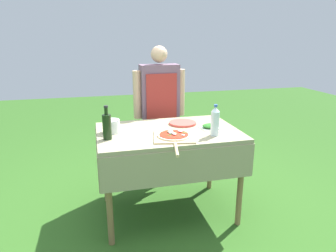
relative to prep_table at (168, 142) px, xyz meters
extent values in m
plane|color=#2D5B1E|center=(0.00, 0.00, -0.70)|extent=(12.00, 12.00, 0.00)
cube|color=gray|center=(0.00, 0.00, 0.09)|extent=(1.22, 0.80, 0.04)
cube|color=gray|center=(0.00, -0.41, -0.07)|extent=(1.22, 0.01, 0.28)
cube|color=gray|center=(0.00, 0.41, -0.07)|extent=(1.22, 0.01, 0.28)
cube|color=gray|center=(-0.61, 0.00, -0.07)|extent=(0.01, 0.80, 0.28)
cube|color=gray|center=(0.61, 0.00, -0.07)|extent=(0.01, 0.80, 0.28)
cylinder|color=olive|center=(-0.55, -0.34, -0.32)|extent=(0.05, 0.05, 0.77)
cylinder|color=olive|center=(0.55, -0.34, -0.32)|extent=(0.05, 0.05, 0.77)
cylinder|color=olive|center=(-0.55, 0.34, -0.32)|extent=(0.05, 0.05, 0.77)
cylinder|color=olive|center=(0.55, 0.34, -0.32)|extent=(0.05, 0.05, 0.77)
cylinder|color=#4C4C51|center=(0.14, 0.67, -0.33)|extent=(0.11, 0.11, 0.75)
cylinder|color=#4C4C51|center=(0.00, 0.66, -0.33)|extent=(0.11, 0.11, 0.75)
cube|color=#6B5166|center=(0.07, 0.66, 0.33)|extent=(0.41, 0.19, 0.56)
cube|color=#9E2D28|center=(0.07, 0.57, 0.12)|extent=(0.33, 0.02, 0.82)
cylinder|color=tan|center=(0.31, 0.67, 0.31)|extent=(0.09, 0.09, 0.50)
cylinder|color=tan|center=(-0.17, 0.65, 0.31)|extent=(0.09, 0.09, 0.50)
sphere|color=tan|center=(0.07, 0.66, 0.72)|extent=(0.17, 0.17, 0.17)
cube|color=#D1B27F|center=(0.00, -0.20, 0.11)|extent=(0.38, 0.38, 0.01)
cylinder|color=#D1B27F|center=(-0.06, -0.48, 0.11)|extent=(0.07, 0.25, 0.02)
cylinder|color=beige|center=(0.00, -0.20, 0.12)|extent=(0.27, 0.27, 0.01)
cylinder|color=red|center=(0.00, -0.20, 0.13)|extent=(0.24, 0.24, 0.00)
ellipsoid|color=white|center=(-0.02, -0.16, 0.14)|extent=(0.06, 0.05, 0.02)
ellipsoid|color=white|center=(0.07, -0.15, 0.14)|extent=(0.05, 0.05, 0.02)
ellipsoid|color=white|center=(0.00, -0.22, 0.14)|extent=(0.04, 0.04, 0.02)
ellipsoid|color=white|center=(0.06, -0.25, 0.14)|extent=(0.03, 0.03, 0.01)
ellipsoid|color=white|center=(-0.01, -0.19, 0.14)|extent=(0.04, 0.04, 0.02)
ellipsoid|color=white|center=(-0.03, -0.18, 0.14)|extent=(0.04, 0.04, 0.01)
ellipsoid|color=white|center=(0.00, -0.19, 0.14)|extent=(0.04, 0.04, 0.01)
ellipsoid|color=white|center=(-0.02, -0.15, 0.14)|extent=(0.04, 0.03, 0.01)
ellipsoid|color=#286B23|center=(-0.03, -0.19, 0.14)|extent=(0.03, 0.03, 0.00)
ellipsoid|color=#286B23|center=(-0.04, -0.14, 0.14)|extent=(0.02, 0.03, 0.00)
ellipsoid|color=#286B23|center=(0.10, -0.19, 0.14)|extent=(0.04, 0.02, 0.00)
ellipsoid|color=#286B23|center=(0.09, -0.19, 0.14)|extent=(0.02, 0.03, 0.00)
ellipsoid|color=#286B23|center=(-0.05, -0.22, 0.14)|extent=(0.04, 0.03, 0.00)
ellipsoid|color=#286B23|center=(0.02, -0.17, 0.14)|extent=(0.04, 0.02, 0.00)
cylinder|color=black|center=(-0.52, -0.11, 0.21)|extent=(0.07, 0.07, 0.20)
cylinder|color=black|center=(-0.52, -0.11, 0.33)|extent=(0.03, 0.03, 0.06)
cylinder|color=#232326|center=(-0.52, -0.11, 0.37)|extent=(0.03, 0.03, 0.02)
cylinder|color=silver|center=(0.34, -0.22, 0.21)|extent=(0.07, 0.07, 0.20)
cone|color=silver|center=(0.34, -0.22, 0.33)|extent=(0.07, 0.07, 0.04)
cylinder|color=#335BB2|center=(0.34, -0.22, 0.36)|extent=(0.03, 0.03, 0.02)
cube|color=silver|center=(0.38, -0.03, 0.11)|extent=(0.19, 0.17, 0.01)
ellipsoid|color=#286B23|center=(0.38, -0.03, 0.13)|extent=(0.16, 0.14, 0.03)
cylinder|color=silver|center=(-0.48, 0.06, 0.16)|extent=(0.14, 0.14, 0.11)
cylinder|color=#DB4C42|center=(0.18, 0.16, 0.11)|extent=(0.26, 0.26, 0.00)
cylinder|color=#DB4C42|center=(0.18, 0.16, 0.11)|extent=(0.25, 0.25, 0.00)
cylinder|color=#DB4C42|center=(0.18, 0.16, 0.12)|extent=(0.25, 0.25, 0.00)
cylinder|color=#DB4C42|center=(0.18, 0.16, 0.12)|extent=(0.25, 0.25, 0.00)
camera|label=1|loc=(-0.60, -2.42, 0.89)|focal=32.00mm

